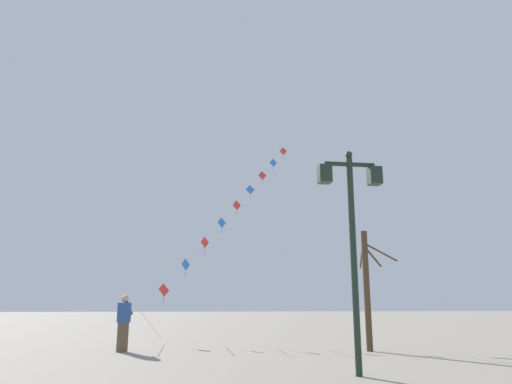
# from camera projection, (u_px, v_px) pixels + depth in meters

# --- Properties ---
(ground_plane) EXTENTS (160.00, 160.00, 0.00)m
(ground_plane) POSITION_uv_depth(u_px,v_px,m) (198.00, 338.00, 20.42)
(ground_plane) COLOR gray
(twin_lantern_lamp_post) EXTENTS (1.44, 0.28, 4.81)m
(twin_lantern_lamp_post) POSITION_uv_depth(u_px,v_px,m) (352.00, 215.00, 10.41)
(twin_lantern_lamp_post) COLOR #1E2D23
(twin_lantern_lamp_post) RESTS_ON ground_plane
(kite_train) EXTENTS (7.84, 9.68, 10.66)m
(kite_train) POSITION_uv_depth(u_px,v_px,m) (230.00, 213.00, 22.78)
(kite_train) COLOR brown
(kite_train) RESTS_ON ground_plane
(kite_flyer) EXTENTS (0.45, 0.60, 1.71)m
(kite_flyer) POSITION_uv_depth(u_px,v_px,m) (124.00, 322.00, 14.81)
(kite_flyer) COLOR brown
(kite_flyer) RESTS_ON ground_plane
(bare_tree) EXTENTS (1.01, 1.61, 3.79)m
(bare_tree) POSITION_uv_depth(u_px,v_px,m) (367.00, 287.00, 15.28)
(bare_tree) COLOR #4C3826
(bare_tree) RESTS_ON ground_plane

